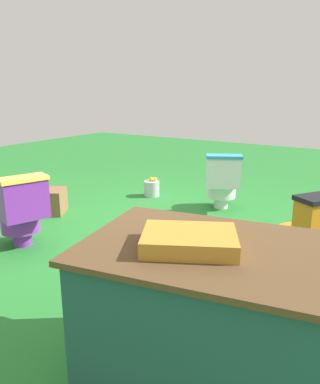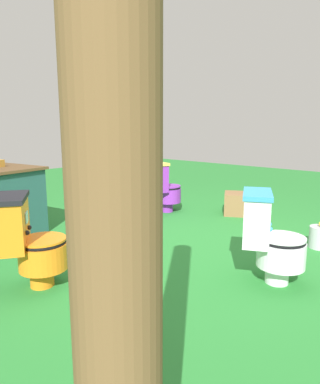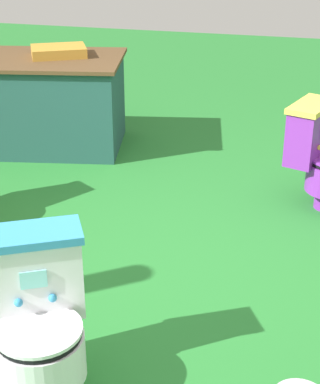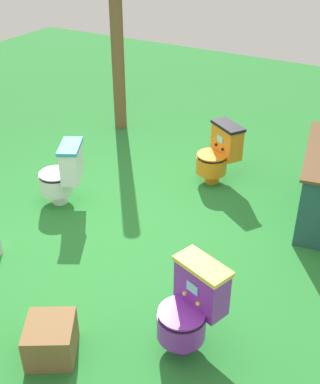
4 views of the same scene
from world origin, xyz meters
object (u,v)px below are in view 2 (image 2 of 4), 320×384
at_px(toilet_white, 270,237).
at_px(toilet_orange, 30,241).
at_px(small_crate, 237,204).
at_px(wooden_post, 114,183).
at_px(toilet_purple, 163,187).

bearing_deg(toilet_white, toilet_orange, -72.69).
bearing_deg(toilet_white, small_crate, -171.50).
relative_size(toilet_orange, wooden_post, 0.32).
bearing_deg(toilet_white, wooden_post, -10.96).
xyz_separation_m(toilet_orange, small_crate, (3.06, -0.01, -0.22)).
bearing_deg(small_crate, toilet_white, -143.56).
relative_size(toilet_white, wooden_post, 0.32).
relative_size(toilet_orange, small_crate, 1.91).
distance_m(toilet_white, small_crate, 2.19).
xyz_separation_m(toilet_white, small_crate, (1.75, 1.29, -0.22)).
bearing_deg(toilet_purple, small_crate, 55.17).
distance_m(toilet_orange, wooden_post, 2.23).
height_order(toilet_purple, toilet_white, same).
distance_m(toilet_white, wooden_post, 2.32).
bearing_deg(wooden_post, small_crate, 26.68).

